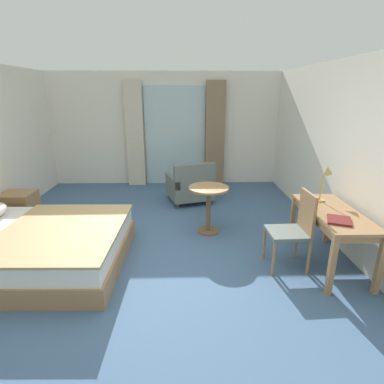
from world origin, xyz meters
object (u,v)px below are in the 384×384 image
(writing_desk, at_px, (333,218))
(closed_book, at_px, (339,220))
(desk_lamp, at_px, (326,177))
(armchair_by_window, at_px, (191,186))
(bed, at_px, (29,246))
(round_cafe_table, at_px, (209,199))
(desk_chair, at_px, (295,226))
(nightstand, at_px, (19,208))

(writing_desk, distance_m, closed_book, 0.33)
(desk_lamp, distance_m, armchair_by_window, 2.66)
(writing_desk, bearing_deg, bed, 178.85)
(bed, distance_m, round_cafe_table, 2.50)
(desk_chair, bearing_deg, writing_desk, 2.69)
(bed, relative_size, nightstand, 4.27)
(desk_lamp, bearing_deg, closed_book, -101.13)
(closed_book, bearing_deg, nightstand, -178.09)
(closed_book, distance_m, armchair_by_window, 3.11)
(armchair_by_window, height_order, round_cafe_table, armchair_by_window)
(writing_desk, bearing_deg, desk_lamp, 82.23)
(armchair_by_window, bearing_deg, desk_chair, -62.70)
(desk_lamp, relative_size, round_cafe_table, 0.64)
(writing_desk, xyz_separation_m, closed_book, (-0.09, -0.30, 0.10))
(bed, bearing_deg, nightstand, 120.61)
(desk_chair, height_order, desk_lamp, desk_lamp)
(desk_chair, distance_m, desk_lamp, 0.86)
(nightstand, relative_size, closed_book, 1.93)
(bed, relative_size, round_cafe_table, 3.08)
(bed, xyz_separation_m, nightstand, (-0.79, 1.33, -0.00))
(round_cafe_table, bearing_deg, closed_book, -43.76)
(nightstand, distance_m, closed_book, 4.78)
(desk_lamp, relative_size, armchair_by_window, 0.48)
(nightstand, distance_m, round_cafe_table, 3.14)
(closed_book, bearing_deg, desk_chair, 165.88)
(bed, bearing_deg, desk_chair, -1.68)
(armchair_by_window, bearing_deg, writing_desk, -54.36)
(desk_lamp, xyz_separation_m, closed_book, (-0.15, -0.76, -0.29))
(bed, xyz_separation_m, armchair_by_window, (2.06, 2.27, 0.06))
(nightstand, bearing_deg, armchair_by_window, 18.20)
(desk_chair, bearing_deg, armchair_by_window, 117.30)
(nightstand, height_order, desk_chair, desk_chair)
(round_cafe_table, bearing_deg, desk_chair, -45.99)
(desk_chair, distance_m, closed_book, 0.51)
(writing_desk, xyz_separation_m, round_cafe_table, (-1.43, 0.99, -0.10))
(bed, height_order, desk_lamp, desk_lamp)
(nightstand, xyz_separation_m, writing_desk, (4.53, -1.41, 0.37))
(desk_lamp, xyz_separation_m, armchair_by_window, (-1.74, 1.89, -0.70))
(closed_book, bearing_deg, bed, -162.96)
(closed_book, height_order, round_cafe_table, closed_book)
(desk_lamp, bearing_deg, desk_chair, -137.70)
(desk_chair, bearing_deg, bed, 178.32)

